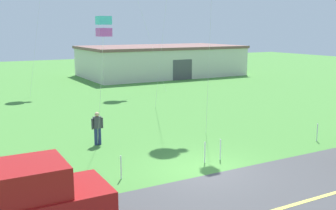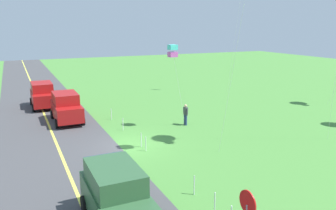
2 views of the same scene
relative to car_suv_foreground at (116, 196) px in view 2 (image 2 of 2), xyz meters
name	(u,v)px [view 2 (image 2 of 2)]	position (x,y,z in m)	size (l,w,h in m)	color
ground_plane	(128,147)	(-7.92, 3.03, -1.20)	(120.00, 120.00, 0.10)	#478438
asphalt_road	(62,156)	(-7.92, -0.97, -1.15)	(120.00, 7.00, 0.00)	#424244
road_centre_stripe	(62,156)	(-7.92, -0.97, -1.15)	(120.00, 0.16, 0.00)	#E5E04C
car_suv_foreground	(116,196)	(0.00, 0.00, 0.00)	(4.40, 2.12, 2.24)	#2D5633
car_parked_west_near	(66,107)	(-15.18, 0.46, 0.00)	(4.40, 2.12, 2.24)	maroon
car_parked_west_far	(43,95)	(-21.00, -0.76, 0.00)	(4.40, 2.12, 2.24)	maroon
person_adult_near	(185,114)	(-10.41, 8.40, -0.29)	(0.58, 0.22, 1.60)	navy
kite_red_low	(173,51)	(-10.35, 7.28, 4.41)	(0.56, 1.40, 6.01)	silver
fence_post_0	(111,114)	(-14.17, 3.73, -0.70)	(0.05, 0.05, 0.90)	silver
fence_post_1	(123,124)	(-11.12, 3.73, -0.70)	(0.05, 0.05, 0.90)	silver
fence_post_2	(141,140)	(-7.40, 3.73, -0.70)	(0.05, 0.05, 0.90)	silver
fence_post_3	(146,144)	(-6.61, 3.73, -0.70)	(0.05, 0.05, 0.90)	silver
fence_post_4	(194,185)	(-0.72, 3.73, -0.70)	(0.05, 0.05, 0.90)	silver
fence_post_5	(215,203)	(0.95, 3.73, -0.70)	(0.05, 0.05, 0.90)	silver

